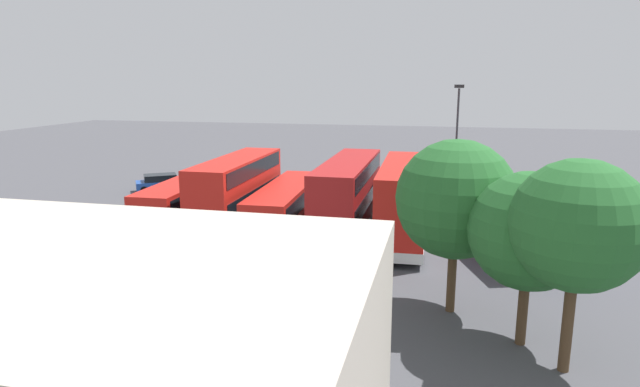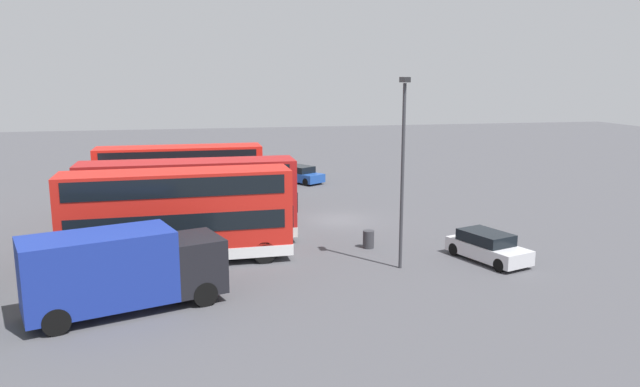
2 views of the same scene
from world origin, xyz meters
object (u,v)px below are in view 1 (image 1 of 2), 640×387
object	(u,v)px
lamp_post_tall	(457,136)
bus_double_decker_second	(348,195)
box_truck_blue	(513,227)
car_hatchback_silver	(450,183)
bus_double_decker_fourth	(238,191)
bus_single_deck_fifth	(187,200)
waste_bin_yellow	(405,197)
bus_single_deck_third	(286,207)
car_small_green	(162,183)
bus_double_decker_near_end	(403,199)

from	to	relation	value
lamp_post_tall	bus_double_decker_second	bearing A→B (deg)	56.26
box_truck_blue	car_hatchback_silver	distance (m)	17.30
bus_double_decker_fourth	car_hatchback_silver	world-z (taller)	bus_double_decker_fourth
bus_double_decker_fourth	lamp_post_tall	world-z (taller)	lamp_post_tall
bus_double_decker_second	bus_single_deck_fifth	size ratio (longest dim) A/B	1.07
bus_single_deck_fifth	waste_bin_yellow	world-z (taller)	bus_single_deck_fifth
bus_single_deck_third	bus_single_deck_fifth	xyz separation A→B (m)	(6.81, -0.26, -0.00)
box_truck_blue	bus_single_deck_third	bearing A→B (deg)	-8.73
bus_single_deck_third	waste_bin_yellow	size ratio (longest dim) A/B	11.60
car_small_green	lamp_post_tall	xyz separation A→B (m)	(-24.23, -0.56, 4.48)
bus_single_deck_fifth	car_hatchback_silver	bearing A→B (deg)	-138.94
car_hatchback_silver	bus_double_decker_second	bearing A→B (deg)	66.39
bus_double_decker_second	lamp_post_tall	distance (m)	12.06
bus_single_deck_fifth	waste_bin_yellow	bearing A→B (deg)	-144.67
bus_single_deck_third	waste_bin_yellow	xyz separation A→B (m)	(-6.70, -9.84, -1.15)
bus_double_decker_near_end	lamp_post_tall	distance (m)	11.12
bus_double_decker_fourth	bus_single_deck_third	bearing A→B (deg)	179.26
bus_single_deck_fifth	lamp_post_tall	world-z (taller)	lamp_post_tall
bus_double_decker_second	car_small_green	distance (m)	20.04
bus_double_decker_fourth	bus_single_deck_fifth	world-z (taller)	bus_double_decker_fourth
bus_double_decker_fourth	lamp_post_tall	bearing A→B (deg)	-142.65
bus_single_deck_third	car_small_green	world-z (taller)	bus_single_deck_third
bus_single_deck_fifth	car_hatchback_silver	world-z (taller)	bus_single_deck_fifth
bus_single_deck_third	waste_bin_yellow	world-z (taller)	bus_single_deck_third
bus_double_decker_near_end	bus_double_decker_second	world-z (taller)	same
bus_single_deck_third	car_hatchback_silver	world-z (taller)	bus_single_deck_third
bus_single_deck_third	lamp_post_tall	size ratio (longest dim) A/B	1.23
bus_double_decker_near_end	lamp_post_tall	bearing A→B (deg)	-106.77
bus_double_decker_fourth	waste_bin_yellow	size ratio (longest dim) A/B	11.10
bus_double_decker_near_end	bus_single_deck_fifth	distance (m)	14.04
bus_double_decker_near_end	bus_double_decker_fourth	xyz separation A→B (m)	(10.40, -0.01, -0.00)
bus_single_deck_third	box_truck_blue	size ratio (longest dim) A/B	1.39
bus_double_decker_near_end	waste_bin_yellow	size ratio (longest dim) A/B	11.61
car_small_green	box_truck_blue	bearing A→B (deg)	156.44
lamp_post_tall	waste_bin_yellow	distance (m)	5.95
car_small_green	bus_single_deck_third	bearing A→B (deg)	144.88
box_truck_blue	car_hatchback_silver	xyz separation A→B (m)	(3.09, -17.00, -1.01)
bus_double_decker_near_end	box_truck_blue	distance (m)	6.35
car_hatchback_silver	waste_bin_yellow	distance (m)	6.15
car_small_green	lamp_post_tall	bearing A→B (deg)	-178.68
bus_double_decker_near_end	bus_single_deck_fifth	size ratio (longest dim) A/B	1.02
bus_double_decker_fourth	car_hatchback_silver	distance (m)	20.06
car_hatchback_silver	lamp_post_tall	distance (m)	6.45
bus_single_deck_third	bus_double_decker_fourth	size ratio (longest dim) A/B	1.05
box_truck_blue	waste_bin_yellow	world-z (taller)	box_truck_blue
bus_double_decker_second	bus_double_decker_fourth	size ratio (longest dim) A/B	1.09
bus_single_deck_fifth	waste_bin_yellow	size ratio (longest dim) A/B	11.33
bus_double_decker_fourth	car_hatchback_silver	xyz separation A→B (m)	(-13.27, -14.93, -1.75)
bus_double_decker_near_end	lamp_post_tall	size ratio (longest dim) A/B	1.23
bus_double_decker_near_end	waste_bin_yellow	bearing A→B (deg)	-87.09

